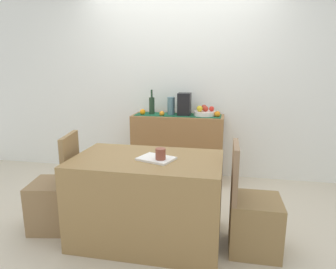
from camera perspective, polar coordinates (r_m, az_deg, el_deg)
ground_plane at (r=3.27m, az=-1.56°, el=-14.29°), size 6.40×6.40×0.02m
room_wall_rear at (r=4.07m, az=2.10°, el=11.03°), size 6.40×0.06×2.70m
sideboard_console at (r=3.95m, az=1.88°, el=-2.50°), size 1.18×0.42×0.87m
table_runner at (r=3.85m, az=1.92°, el=3.79°), size 1.11×0.32×0.01m
fruit_bowl at (r=3.81m, az=7.05°, el=4.07°), size 0.27×0.27×0.06m
apple_rear at (r=3.79m, az=8.40°, el=4.92°), size 0.07×0.07×0.07m
apple_upper at (r=3.76m, az=7.27°, el=4.92°), size 0.07×0.07×0.07m
apple_center at (r=3.86m, az=6.95°, el=5.18°), size 0.07×0.07×0.07m
apple_left at (r=3.74m, az=6.10°, el=4.97°), size 0.08×0.08×0.08m
wine_bottle at (r=3.91m, az=-3.14°, el=5.65°), size 0.07×0.07×0.32m
coffee_maker at (r=3.82m, az=3.17°, el=5.84°), size 0.16×0.18×0.29m
ceramic_vase at (r=3.85m, az=0.59°, el=5.49°), size 0.09×0.09×0.23m
orange_loose_far at (r=3.79m, az=-1.19°, el=4.08°), size 0.06×0.06×0.06m
orange_loose_end at (r=3.90m, az=-4.91°, el=4.36°), size 0.07×0.07×0.07m
orange_loose_mid at (r=3.75m, az=9.49°, el=3.89°), size 0.07×0.07×0.07m
dining_table at (r=2.63m, az=-3.93°, el=-12.23°), size 1.25×0.76×0.74m
open_book at (r=2.44m, az=-2.28°, el=-4.67°), size 0.33×0.29×0.02m
coffee_cup at (r=2.38m, az=-1.45°, el=-3.97°), size 0.08×0.08×0.11m
chair_near_window at (r=3.01m, az=-20.76°, el=-11.84°), size 0.46×0.46×0.90m
chair_by_corner at (r=2.61m, az=16.04°, el=-15.52°), size 0.40×0.40×0.90m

